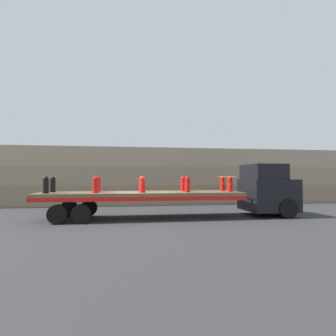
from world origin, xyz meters
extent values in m
plane|color=#2D2D30|center=(0.00, 0.00, 0.00)|extent=(120.00, 120.00, 0.00)
cube|color=#84755B|center=(0.00, 7.31, 0.74)|extent=(60.00, 3.00, 1.48)
cube|color=gray|center=(0.00, 7.46, 2.22)|extent=(60.00, 3.00, 1.48)
cube|color=tan|center=(0.00, 7.61, 3.70)|extent=(60.00, 3.00, 1.48)
cube|color=black|center=(7.05, 0.00, 1.15)|extent=(2.57, 2.49, 1.75)
cube|color=black|center=(6.80, 0.00, 2.44)|extent=(1.80, 2.29, 0.83)
cube|color=black|center=(7.76, 0.00, 1.50)|extent=(1.03, 2.19, 0.98)
cylinder|color=black|center=(7.50, -1.18, 0.51)|extent=(1.01, 0.28, 1.01)
cylinder|color=black|center=(7.50, 1.18, 0.51)|extent=(1.01, 0.28, 1.01)
cube|color=brown|center=(0.00, 0.00, 1.29)|extent=(10.42, 2.57, 0.16)
cube|color=red|center=(0.00, -1.25, 1.11)|extent=(10.42, 0.08, 0.20)
cube|color=red|center=(0.00, 1.25, 1.11)|extent=(10.42, 0.08, 0.20)
cylinder|color=black|center=(-2.87, -1.18, 0.44)|extent=(0.89, 0.30, 0.89)
cylinder|color=black|center=(-2.87, 1.18, 0.44)|extent=(0.89, 0.30, 0.89)
cylinder|color=black|center=(-3.91, -1.18, 0.44)|extent=(0.89, 0.30, 0.89)
cylinder|color=black|center=(-3.91, 1.18, 0.44)|extent=(0.89, 0.30, 0.89)
cylinder|color=black|center=(-4.61, -0.57, 1.38)|extent=(0.33, 0.33, 0.03)
cylinder|color=black|center=(-4.61, -0.57, 1.68)|extent=(0.26, 0.26, 0.63)
sphere|color=black|center=(-4.61, -0.57, 2.05)|extent=(0.25, 0.25, 0.25)
cylinder|color=black|center=(-4.61, -0.75, 1.76)|extent=(0.12, 0.10, 0.12)
cylinder|color=black|center=(-4.61, -0.38, 1.76)|extent=(0.12, 0.10, 0.12)
cylinder|color=black|center=(-4.61, 0.57, 1.38)|extent=(0.33, 0.33, 0.03)
cylinder|color=black|center=(-4.61, 0.57, 1.68)|extent=(0.26, 0.26, 0.63)
sphere|color=black|center=(-4.61, 0.57, 2.05)|extent=(0.25, 0.25, 0.25)
cylinder|color=black|center=(-4.61, 0.38, 1.76)|extent=(0.12, 0.10, 0.12)
cylinder|color=black|center=(-4.61, 0.75, 1.76)|extent=(0.12, 0.10, 0.12)
cylinder|color=red|center=(-2.31, -0.57, 1.38)|extent=(0.33, 0.33, 0.03)
cylinder|color=red|center=(-2.31, -0.57, 1.68)|extent=(0.26, 0.26, 0.63)
sphere|color=red|center=(-2.31, -0.57, 2.05)|extent=(0.25, 0.25, 0.25)
cylinder|color=red|center=(-2.31, -0.75, 1.76)|extent=(0.12, 0.10, 0.12)
cylinder|color=red|center=(-2.31, -0.38, 1.76)|extent=(0.12, 0.10, 0.12)
cylinder|color=red|center=(-2.31, 0.57, 1.38)|extent=(0.33, 0.33, 0.03)
cylinder|color=red|center=(-2.31, 0.57, 1.68)|extent=(0.26, 0.26, 0.63)
sphere|color=red|center=(-2.31, 0.57, 2.05)|extent=(0.25, 0.25, 0.25)
cylinder|color=red|center=(-2.31, 0.38, 1.76)|extent=(0.12, 0.10, 0.12)
cylinder|color=red|center=(-2.31, 0.75, 1.76)|extent=(0.12, 0.10, 0.12)
cylinder|color=red|center=(0.00, -0.57, 1.38)|extent=(0.33, 0.33, 0.03)
cylinder|color=red|center=(0.00, -0.57, 1.68)|extent=(0.26, 0.26, 0.63)
sphere|color=red|center=(0.00, -0.57, 2.05)|extent=(0.25, 0.25, 0.25)
cylinder|color=red|center=(0.00, -0.75, 1.76)|extent=(0.12, 0.10, 0.12)
cylinder|color=red|center=(0.00, -0.38, 1.76)|extent=(0.12, 0.10, 0.12)
cylinder|color=red|center=(0.00, 0.57, 1.38)|extent=(0.33, 0.33, 0.03)
cylinder|color=red|center=(0.00, 0.57, 1.68)|extent=(0.26, 0.26, 0.63)
sphere|color=red|center=(0.00, 0.57, 2.05)|extent=(0.25, 0.25, 0.25)
cylinder|color=red|center=(0.00, 0.38, 1.76)|extent=(0.12, 0.10, 0.12)
cylinder|color=red|center=(0.00, 0.75, 1.76)|extent=(0.12, 0.10, 0.12)
cylinder|color=red|center=(2.31, -0.57, 1.38)|extent=(0.33, 0.33, 0.03)
cylinder|color=red|center=(2.31, -0.57, 1.68)|extent=(0.26, 0.26, 0.63)
sphere|color=red|center=(2.31, -0.57, 2.05)|extent=(0.25, 0.25, 0.25)
cylinder|color=red|center=(2.31, -0.75, 1.76)|extent=(0.12, 0.10, 0.12)
cylinder|color=red|center=(2.31, -0.38, 1.76)|extent=(0.12, 0.10, 0.12)
cylinder|color=red|center=(2.31, 0.57, 1.38)|extent=(0.33, 0.33, 0.03)
cylinder|color=red|center=(2.31, 0.57, 1.68)|extent=(0.26, 0.26, 0.63)
sphere|color=red|center=(2.31, 0.57, 2.05)|extent=(0.25, 0.25, 0.25)
cylinder|color=red|center=(2.31, 0.38, 1.76)|extent=(0.12, 0.10, 0.12)
cylinder|color=red|center=(2.31, 0.75, 1.76)|extent=(0.12, 0.10, 0.12)
cylinder|color=red|center=(4.61, -0.57, 1.38)|extent=(0.33, 0.33, 0.03)
cylinder|color=red|center=(4.61, -0.57, 1.68)|extent=(0.26, 0.26, 0.63)
sphere|color=red|center=(4.61, -0.57, 2.05)|extent=(0.25, 0.25, 0.25)
cylinder|color=red|center=(4.61, -0.75, 1.76)|extent=(0.12, 0.10, 0.12)
cylinder|color=red|center=(4.61, -0.38, 1.76)|extent=(0.12, 0.10, 0.12)
cylinder|color=red|center=(4.61, 0.57, 1.38)|extent=(0.33, 0.33, 0.03)
cylinder|color=red|center=(4.61, 0.57, 1.68)|extent=(0.26, 0.26, 0.63)
sphere|color=red|center=(4.61, 0.57, 2.05)|extent=(0.25, 0.25, 0.25)
cylinder|color=red|center=(4.61, 0.38, 1.76)|extent=(0.12, 0.10, 0.12)
cylinder|color=red|center=(4.61, 0.75, 1.76)|extent=(0.12, 0.10, 0.12)
cube|color=yellow|center=(-4.61, 0.00, 2.19)|extent=(0.05, 2.77, 0.01)
cube|color=yellow|center=(0.00, 0.00, 2.19)|extent=(0.05, 2.77, 0.01)
cube|color=yellow|center=(4.61, 0.00, 2.19)|extent=(0.05, 2.77, 0.01)
camera|label=1|loc=(-0.65, -13.81, 2.14)|focal=28.00mm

